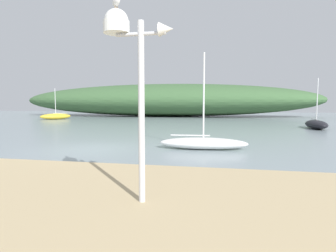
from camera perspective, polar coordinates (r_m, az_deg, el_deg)
ground_plane at (r=12.99m, az=-15.80°, el=-4.65°), size 120.00×120.00×0.00m
distant_hill at (r=46.24m, az=-0.86°, el=5.42°), size 50.66×12.68×5.39m
mast_structure at (r=5.29m, az=-8.64°, el=16.41°), size 1.31×0.49×3.60m
seagull_on_radar at (r=5.56m, az=-10.73°, el=24.34°), size 0.29×0.29×0.24m
sailboat_by_sandbar at (r=39.41m, az=-22.42°, el=1.88°), size 3.62×4.00×4.11m
sailboat_west_reach at (r=12.57m, az=7.38°, el=-3.51°), size 4.05×1.32×4.35m
sailboat_mid_channel at (r=25.77m, az=28.57°, el=0.32°), size 1.49×3.93×4.18m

